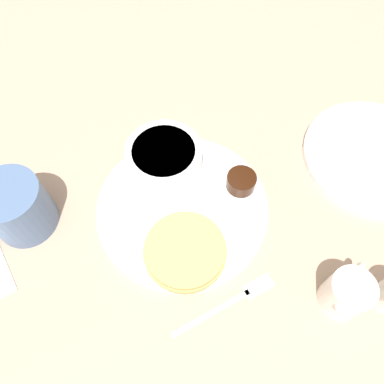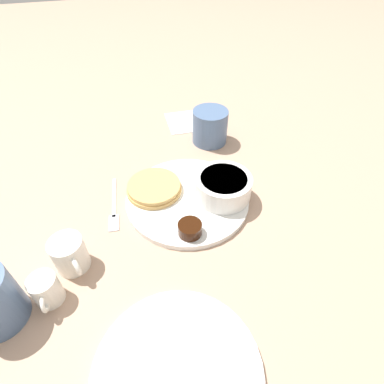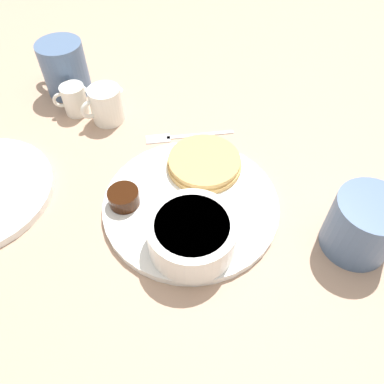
% 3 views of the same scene
% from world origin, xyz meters
% --- Properties ---
extents(ground_plane, '(4.00, 4.00, 0.00)m').
position_xyz_m(ground_plane, '(0.00, 0.00, 0.00)').
color(ground_plane, tan).
extents(plate, '(0.26, 0.26, 0.01)m').
position_xyz_m(plate, '(0.00, 0.00, 0.01)').
color(plate, white).
rests_on(plate, ground_plane).
extents(pancake_stack, '(0.12, 0.12, 0.02)m').
position_xyz_m(pancake_stack, '(-0.04, -0.06, 0.02)').
color(pancake_stack, tan).
rests_on(pancake_stack, plate).
extents(bowl, '(0.12, 0.12, 0.05)m').
position_xyz_m(bowl, '(0.02, 0.07, 0.04)').
color(bowl, white).
rests_on(bowl, plate).
extents(syrup_cup, '(0.04, 0.04, 0.02)m').
position_xyz_m(syrup_cup, '(0.09, -0.02, 0.02)').
color(syrup_cup, black).
rests_on(syrup_cup, plate).
extents(butter_ramekin, '(0.05, 0.05, 0.04)m').
position_xyz_m(butter_ramekin, '(0.04, 0.09, 0.03)').
color(butter_ramekin, white).
rests_on(butter_ramekin, plate).
extents(coffee_mug, '(0.12, 0.09, 0.09)m').
position_xyz_m(coffee_mug, '(-0.20, 0.12, 0.04)').
color(coffee_mug, slate).
rests_on(coffee_mug, ground_plane).
extents(creamer_pitcher_near, '(0.08, 0.06, 0.07)m').
position_xyz_m(creamer_pitcher_near, '(0.10, -0.23, 0.03)').
color(creamer_pitcher_near, white).
rests_on(creamer_pitcher_near, ground_plane).
extents(creamer_pitcher_far, '(0.06, 0.04, 0.06)m').
position_xyz_m(creamer_pitcher_far, '(0.15, -0.27, 0.03)').
color(creamer_pitcher_far, white).
rests_on(creamer_pitcher_far, ground_plane).
extents(fork, '(0.15, 0.03, 0.00)m').
position_xyz_m(fork, '(-0.02, -0.15, 0.00)').
color(fork, silver).
rests_on(fork, ground_plane).
extents(second_mug, '(0.09, 0.10, 0.10)m').
position_xyz_m(second_mug, '(0.16, -0.34, 0.05)').
color(second_mug, slate).
rests_on(second_mug, ground_plane).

